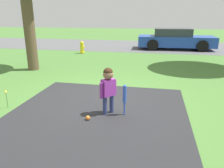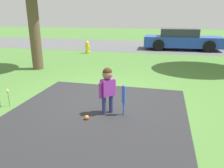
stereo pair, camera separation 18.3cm
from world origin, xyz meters
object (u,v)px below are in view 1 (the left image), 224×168
at_px(child, 108,84).
at_px(fire_hydrant, 82,47).
at_px(sports_ball, 88,118).
at_px(baseball_bat, 125,96).
at_px(parked_car, 175,39).

height_order(child, fire_hydrant, child).
relative_size(sports_ball, fire_hydrant, 0.14).
distance_m(baseball_bat, fire_hydrant, 8.02).
bearing_deg(sports_ball, fire_hydrant, 109.71).
bearing_deg(baseball_bat, sports_ball, -150.36).
bearing_deg(fire_hydrant, sports_ball, -70.29).
distance_m(sports_ball, parked_car, 10.54).
xyz_separation_m(fire_hydrant, parked_car, (5.09, 2.62, 0.28)).
bearing_deg(child, sports_ball, -178.89).
relative_size(child, parked_car, 0.22).
distance_m(fire_hydrant, parked_car, 5.73).
bearing_deg(baseball_bat, fire_hydrant, 115.25).
xyz_separation_m(sports_ball, fire_hydrant, (-2.74, 7.64, 0.28)).
relative_size(child, baseball_bat, 1.51).
distance_m(child, parked_car, 10.08).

